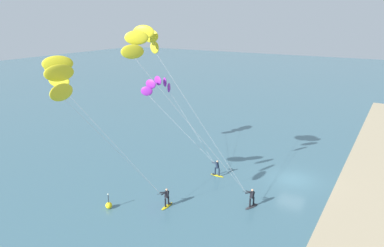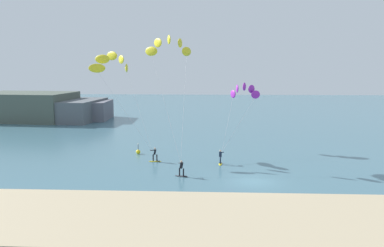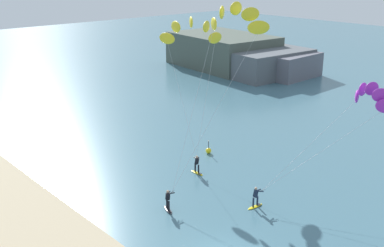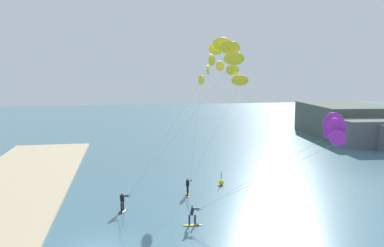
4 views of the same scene
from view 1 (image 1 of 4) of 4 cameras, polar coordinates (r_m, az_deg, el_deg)
The scene contains 5 objects.
ground_plane at distance 37.31m, azimuth 15.73°, elevation -8.55°, with size 240.00×240.00×0.00m, color #426B7A.
kitesurfer_nearshore at distance 30.11m, azimuth -6.96°, elevation 11.91°, with size 5.85×10.94×14.83m.
kitesurfer_mid_water at distance 41.55m, azimuth -5.00°, elevation 5.48°, with size 5.73×11.47×8.94m.
kitesurfer_far_out at distance 26.38m, azimuth -19.72°, elevation 6.43°, with size 9.14×7.65×12.96m.
marker_buoy at distance 31.63m, azimuth -13.07°, elevation -12.52°, with size 0.56×0.56×1.38m.
Camera 1 is at (-33.02, -7.92, 15.47)m, focal length 33.59 mm.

